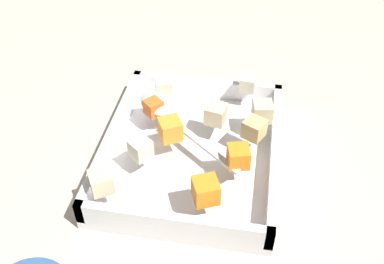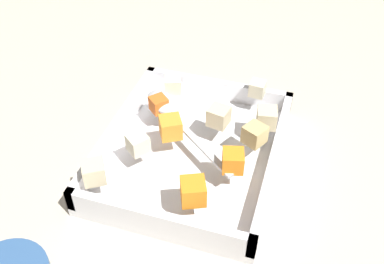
# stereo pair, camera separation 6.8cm
# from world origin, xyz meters

# --- Properties ---
(ground_plane) EXTENTS (4.00, 4.00, 0.00)m
(ground_plane) POSITION_xyz_m (0.00, 0.00, 0.00)
(ground_plane) COLOR #BCB29E
(baking_dish) EXTENTS (0.31, 0.26, 0.05)m
(baking_dish) POSITION_xyz_m (-0.02, 0.02, 0.01)
(baking_dish) COLOR silver
(baking_dish) RESTS_ON ground_plane
(carrot_chunk_front_center) EXTENTS (0.04, 0.04, 0.03)m
(carrot_chunk_front_center) POSITION_xyz_m (-0.06, -0.06, 0.07)
(carrot_chunk_front_center) COLOR orange
(carrot_chunk_front_center) RESTS_ON baking_dish
(carrot_chunk_corner_nw) EXTENTS (0.04, 0.04, 0.03)m
(carrot_chunk_corner_nw) POSITION_xyz_m (-0.13, -0.02, 0.07)
(carrot_chunk_corner_nw) COLOR orange
(carrot_chunk_corner_nw) RESTS_ON baking_dish
(carrot_chunk_far_left) EXTENTS (0.04, 0.04, 0.03)m
(carrot_chunk_far_left) POSITION_xyz_m (-0.02, 0.05, 0.07)
(carrot_chunk_far_left) COLOR orange
(carrot_chunk_far_left) RESTS_ON baking_dish
(carrot_chunk_center) EXTENTS (0.04, 0.04, 0.03)m
(carrot_chunk_center) POSITION_xyz_m (0.03, 0.09, 0.06)
(carrot_chunk_center) COLOR orange
(carrot_chunk_center) RESTS_ON baking_dish
(potato_chunk_corner_ne) EXTENTS (0.03, 0.03, 0.03)m
(potato_chunk_corner_ne) POSITION_xyz_m (0.08, 0.08, 0.06)
(potato_chunk_corner_ne) COLOR beige
(potato_chunk_corner_ne) RESTS_ON baking_dish
(potato_chunk_under_handle) EXTENTS (0.04, 0.04, 0.03)m
(potato_chunk_under_handle) POSITION_xyz_m (-0.07, 0.08, 0.06)
(potato_chunk_under_handle) COLOR beige
(potato_chunk_under_handle) RESTS_ON baking_dish
(potato_chunk_near_spoon) EXTENTS (0.04, 0.04, 0.03)m
(potato_chunk_near_spoon) POSITION_xyz_m (0.02, -0.01, 0.07)
(potato_chunk_near_spoon) COLOR beige
(potato_chunk_near_spoon) RESTS_ON baking_dish
(potato_chunk_near_left) EXTENTS (0.03, 0.03, 0.03)m
(potato_chunk_near_left) POSITION_xyz_m (0.12, -0.06, 0.06)
(potato_chunk_near_left) COLOR beige
(potato_chunk_near_left) RESTS_ON baking_dish
(potato_chunk_mid_right) EXTENTS (0.04, 0.04, 0.03)m
(potato_chunk_mid_right) POSITION_xyz_m (0.04, -0.09, 0.07)
(potato_chunk_mid_right) COLOR beige
(potato_chunk_mid_right) RESTS_ON baking_dish
(potato_chunk_heap_side) EXTENTS (0.04, 0.04, 0.03)m
(potato_chunk_heap_side) POSITION_xyz_m (-0.14, 0.12, 0.07)
(potato_chunk_heap_side) COLOR beige
(potato_chunk_heap_side) RESTS_ON baking_dish
(potato_chunk_far_right) EXTENTS (0.04, 0.04, 0.03)m
(potato_chunk_far_right) POSITION_xyz_m (-0.00, -0.08, 0.06)
(potato_chunk_far_right) COLOR tan
(potato_chunk_far_right) RESTS_ON baking_dish
(serving_spoon) EXTENTS (0.16, 0.19, 0.02)m
(serving_spoon) POSITION_xyz_m (0.03, 0.07, 0.06)
(serving_spoon) COLOR silver
(serving_spoon) RESTS_ON baking_dish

